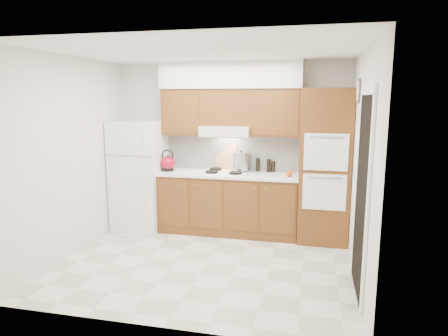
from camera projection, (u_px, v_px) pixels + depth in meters
The scene contains 26 objects.
floor at pixel (207, 262), 5.08m from camera, with size 3.60×3.60×0.00m, color beige.
ceiling at pixel (205, 51), 4.63m from camera, with size 3.60×3.60×0.00m, color white.
wall_back at pixel (231, 147), 6.30m from camera, with size 3.60×0.02×2.60m, color silver.
wall_left at pixel (74, 157), 5.24m from camera, with size 0.02×3.00×2.60m, color silver.
wall_right at pixel (361, 167), 4.47m from camera, with size 0.02×3.00×2.60m, color silver.
fridge at pixel (140, 175), 6.33m from camera, with size 0.75×0.72×1.72m, color white.
base_cabinets at pixel (228, 204), 6.15m from camera, with size 2.11×0.60×0.90m, color brown.
countertop at pixel (228, 174), 6.06m from camera, with size 2.13×0.62×0.04m, color white.
backsplash at pixel (232, 152), 6.29m from camera, with size 2.11×0.03×0.56m, color white.
oven_cabinet at pixel (325, 166), 5.71m from camera, with size 0.70×0.65×2.20m, color brown.
upper_cab_left at pixel (184, 112), 6.20m from camera, with size 0.63×0.33×0.70m, color brown.
upper_cab_right at pixel (276, 113), 5.89m from camera, with size 0.73×0.33×0.70m, color brown.
range_hood at pixel (226, 131), 6.04m from camera, with size 0.75×0.45×0.15m, color silver.
upper_cab_over_hood at pixel (227, 107), 6.03m from camera, with size 0.75×0.33×0.55m, color brown.
soffit at pixel (230, 75), 5.92m from camera, with size 2.13×0.36×0.40m, color silver.
cooktop at pixel (225, 172), 6.09m from camera, with size 0.74×0.50×0.01m, color white.
doorway at pixel (362, 197), 4.18m from camera, with size 0.02×0.90×2.10m, color black.
wall_clock at pixel (359, 91), 4.85m from camera, with size 0.30×0.30×0.02m, color #3F3833.
kettle at pixel (168, 163), 6.21m from camera, with size 0.22×0.22×0.22m, color maroon.
cutting_board at pixel (226, 157), 6.29m from camera, with size 0.33×0.02×0.43m, color tan.
stock_pot at pixel (241, 161), 6.13m from camera, with size 0.26×0.26×0.27m, color silver.
condiment_a at pixel (258, 165), 6.17m from camera, with size 0.06×0.06×0.21m, color black.
condiment_b at pixel (269, 166), 6.13m from camera, with size 0.06×0.06×0.20m, color black.
condiment_c at pixel (273, 167), 6.15m from camera, with size 0.06×0.06×0.16m, color black.
orange_near at pixel (289, 173), 5.84m from camera, with size 0.08×0.08×0.08m, color orange.
orange_far at pixel (288, 174), 5.77m from camera, with size 0.08×0.08×0.08m, color #D65F0B.
Camera 1 is at (1.27, -4.63, 2.08)m, focal length 32.00 mm.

